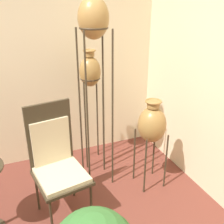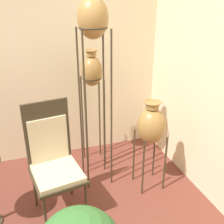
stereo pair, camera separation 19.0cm
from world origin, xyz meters
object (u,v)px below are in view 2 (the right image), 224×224
(vase_stand_short, at_px, (151,126))
(chair, at_px, (53,157))
(vase_stand_tall, at_px, (93,24))
(vase_stand_medium, at_px, (92,74))

(vase_stand_short, height_order, chair, chair)
(vase_stand_tall, bearing_deg, vase_stand_medium, 79.93)
(vase_stand_tall, relative_size, vase_stand_medium, 1.44)
(vase_stand_short, xyz_separation_m, chair, (-1.09, -0.03, -0.16))
(vase_stand_short, relative_size, chair, 0.92)
(vase_stand_tall, distance_m, vase_stand_medium, 0.74)
(vase_stand_medium, height_order, vase_stand_short, vase_stand_medium)
(vase_stand_medium, xyz_separation_m, vase_stand_short, (0.48, -0.71, -0.45))
(vase_stand_tall, height_order, chair, vase_stand_tall)
(vase_stand_tall, height_order, vase_stand_medium, vase_stand_tall)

